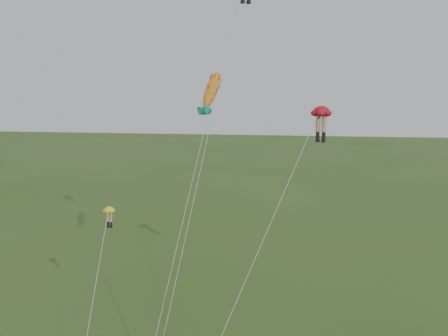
# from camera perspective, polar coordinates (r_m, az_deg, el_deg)

# --- Properties ---
(legs_kite_red_mid) EXTENTS (7.54, 11.84, 15.14)m
(legs_kite_red_mid) POSITION_cam_1_polar(r_m,az_deg,el_deg) (32.66, 10.85, 5.59)
(legs_kite_red_mid) COLOR #AF121F
(legs_kite_red_mid) RESTS_ON ground
(legs_kite_yellow) EXTENTS (1.71, 8.81, 8.78)m
(legs_kite_yellow) POSITION_cam_1_polar(r_m,az_deg,el_deg) (32.44, -13.23, -6.18)
(legs_kite_yellow) COLOR yellow
(legs_kite_yellow) RESTS_ON ground
(fish_kite) EXTENTS (3.17, 9.85, 17.60)m
(fish_kite) POSITION_cam_1_polar(r_m,az_deg,el_deg) (33.39, -1.46, 8.75)
(fish_kite) COLOR gold
(fish_kite) RESTS_ON ground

